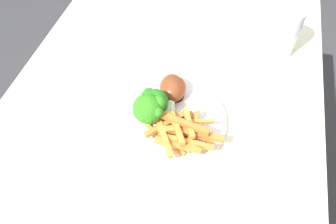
{
  "coord_description": "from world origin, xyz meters",
  "views": [
    {
      "loc": [
        0.44,
        0.13,
        1.32
      ],
      "look_at": [
        0.06,
        0.03,
        0.79
      ],
      "focal_mm": 34.05,
      "sensor_mm": 36.0,
      "label": 1
    }
  ],
  "objects_px": {
    "dinner_plate": "(168,119)",
    "broccoli_floret_back": "(153,102)",
    "chicken_drumstick_far": "(175,90)",
    "broccoli_floret_front": "(149,108)",
    "chicken_drumstick_near": "(172,89)",
    "dining_table": "(164,125)",
    "water_glass": "(284,32)",
    "broccoli_floret_middle": "(153,112)",
    "carrot_fries_pile": "(181,131)"
  },
  "relations": [
    {
      "from": "carrot_fries_pile",
      "to": "water_glass",
      "type": "bearing_deg",
      "value": 150.65
    },
    {
      "from": "carrot_fries_pile",
      "to": "broccoli_floret_front",
      "type": "bearing_deg",
      "value": -103.59
    },
    {
      "from": "broccoli_floret_front",
      "to": "chicken_drumstick_far",
      "type": "distance_m",
      "value": 0.09
    },
    {
      "from": "carrot_fries_pile",
      "to": "chicken_drumstick_near",
      "type": "distance_m",
      "value": 0.11
    },
    {
      "from": "dining_table",
      "to": "water_glass",
      "type": "xyz_separation_m",
      "value": [
        -0.22,
        0.24,
        0.18
      ]
    },
    {
      "from": "dining_table",
      "to": "broccoli_floret_front",
      "type": "bearing_deg",
      "value": -3.86
    },
    {
      "from": "dinner_plate",
      "to": "chicken_drumstick_near",
      "type": "distance_m",
      "value": 0.07
    },
    {
      "from": "dining_table",
      "to": "chicken_drumstick_near",
      "type": "distance_m",
      "value": 0.15
    },
    {
      "from": "broccoli_floret_back",
      "to": "chicken_drumstick_far",
      "type": "relative_size",
      "value": 0.62
    },
    {
      "from": "dinner_plate",
      "to": "water_glass",
      "type": "bearing_deg",
      "value": 142.18
    },
    {
      "from": "chicken_drumstick_far",
      "to": "water_glass",
      "type": "xyz_separation_m",
      "value": [
        -0.22,
        0.22,
        0.03
      ]
    },
    {
      "from": "dinner_plate",
      "to": "broccoli_floret_middle",
      "type": "height_order",
      "value": "broccoli_floret_middle"
    },
    {
      "from": "dinner_plate",
      "to": "broccoli_floret_back",
      "type": "distance_m",
      "value": 0.06
    },
    {
      "from": "broccoli_floret_front",
      "to": "chicken_drumstick_near",
      "type": "distance_m",
      "value": 0.09
    },
    {
      "from": "chicken_drumstick_far",
      "to": "chicken_drumstick_near",
      "type": "bearing_deg",
      "value": -81.44
    },
    {
      "from": "dining_table",
      "to": "chicken_drumstick_near",
      "type": "relative_size",
      "value": 9.34
    },
    {
      "from": "dinner_plate",
      "to": "chicken_drumstick_far",
      "type": "distance_m",
      "value": 0.07
    },
    {
      "from": "dinner_plate",
      "to": "broccoli_floret_middle",
      "type": "relative_size",
      "value": 4.62
    },
    {
      "from": "broccoli_floret_front",
      "to": "carrot_fries_pile",
      "type": "xyz_separation_m",
      "value": [
        0.02,
        0.07,
        -0.03
      ]
    },
    {
      "from": "chicken_drumstick_far",
      "to": "broccoli_floret_front",
      "type": "bearing_deg",
      "value": -21.16
    },
    {
      "from": "dinner_plate",
      "to": "chicken_drumstick_far",
      "type": "bearing_deg",
      "value": -179.24
    },
    {
      "from": "broccoli_floret_front",
      "to": "carrot_fries_pile",
      "type": "height_order",
      "value": "broccoli_floret_front"
    },
    {
      "from": "dining_table",
      "to": "chicken_drumstick_near",
      "type": "bearing_deg",
      "value": 84.52
    },
    {
      "from": "broccoli_floret_front",
      "to": "chicken_drumstick_far",
      "type": "height_order",
      "value": "broccoli_floret_front"
    },
    {
      "from": "broccoli_floret_middle",
      "to": "carrot_fries_pile",
      "type": "relative_size",
      "value": 0.33
    },
    {
      "from": "broccoli_floret_front",
      "to": "chicken_drumstick_near",
      "type": "height_order",
      "value": "broccoli_floret_front"
    },
    {
      "from": "carrot_fries_pile",
      "to": "broccoli_floret_back",
      "type": "bearing_deg",
      "value": -119.81
    },
    {
      "from": "dining_table",
      "to": "chicken_drumstick_far",
      "type": "distance_m",
      "value": 0.15
    },
    {
      "from": "broccoli_floret_middle",
      "to": "chicken_drumstick_near",
      "type": "bearing_deg",
      "value": 164.66
    },
    {
      "from": "dinner_plate",
      "to": "broccoli_floret_front",
      "type": "height_order",
      "value": "broccoli_floret_front"
    },
    {
      "from": "chicken_drumstick_far",
      "to": "broccoli_floret_back",
      "type": "bearing_deg",
      "value": -26.67
    },
    {
      "from": "broccoli_floret_middle",
      "to": "broccoli_floret_front",
      "type": "bearing_deg",
      "value": -41.61
    },
    {
      "from": "dinner_plate",
      "to": "water_glass",
      "type": "distance_m",
      "value": 0.36
    },
    {
      "from": "broccoli_floret_front",
      "to": "chicken_drumstick_near",
      "type": "relative_size",
      "value": 0.66
    },
    {
      "from": "broccoli_floret_back",
      "to": "dining_table",
      "type": "bearing_deg",
      "value": 176.23
    },
    {
      "from": "broccoli_floret_middle",
      "to": "water_glass",
      "type": "height_order",
      "value": "water_glass"
    },
    {
      "from": "broccoli_floret_front",
      "to": "broccoli_floret_middle",
      "type": "bearing_deg",
      "value": 138.39
    },
    {
      "from": "broccoli_floret_front",
      "to": "water_glass",
      "type": "height_order",
      "value": "water_glass"
    },
    {
      "from": "chicken_drumstick_near",
      "to": "broccoli_floret_middle",
      "type": "bearing_deg",
      "value": -15.34
    },
    {
      "from": "dining_table",
      "to": "broccoli_floret_back",
      "type": "height_order",
      "value": "broccoli_floret_back"
    },
    {
      "from": "broccoli_floret_back",
      "to": "chicken_drumstick_far",
      "type": "xyz_separation_m",
      "value": [
        -0.06,
        0.03,
        -0.02
      ]
    },
    {
      "from": "water_glass",
      "to": "dining_table",
      "type": "bearing_deg",
      "value": -48.36
    },
    {
      "from": "carrot_fries_pile",
      "to": "chicken_drumstick_near",
      "type": "height_order",
      "value": "same"
    },
    {
      "from": "dining_table",
      "to": "water_glass",
      "type": "bearing_deg",
      "value": 131.64
    },
    {
      "from": "dining_table",
      "to": "water_glass",
      "type": "distance_m",
      "value": 0.37
    },
    {
      "from": "broccoli_floret_middle",
      "to": "dining_table",
      "type": "bearing_deg",
      "value": -179.64
    },
    {
      "from": "carrot_fries_pile",
      "to": "water_glass",
      "type": "relative_size",
      "value": 1.29
    },
    {
      "from": "dinner_plate",
      "to": "water_glass",
      "type": "xyz_separation_m",
      "value": [
        -0.28,
        0.22,
        0.06
      ]
    },
    {
      "from": "broccoli_floret_middle",
      "to": "chicken_drumstick_near",
      "type": "xyz_separation_m",
      "value": [
        -0.08,
        0.02,
        -0.01
      ]
    },
    {
      "from": "dining_table",
      "to": "carrot_fries_pile",
      "type": "relative_size",
      "value": 7.13
    }
  ]
}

